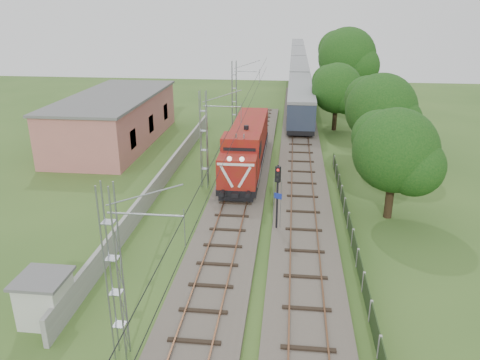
# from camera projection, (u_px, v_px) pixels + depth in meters

# --- Properties ---
(ground) EXTENTS (140.00, 140.00, 0.00)m
(ground) POSITION_uv_depth(u_px,v_px,m) (219.00, 263.00, 27.45)
(ground) COLOR #32541F
(ground) RESTS_ON ground
(track_main) EXTENTS (4.20, 70.00, 0.45)m
(track_main) POSITION_uv_depth(u_px,v_px,m) (234.00, 211.00, 33.89)
(track_main) COLOR #6B6054
(track_main) RESTS_ON ground
(track_side) EXTENTS (4.20, 80.00, 0.45)m
(track_side) POSITION_uv_depth(u_px,v_px,m) (301.00, 158.00, 45.46)
(track_side) COLOR #6B6054
(track_side) RESTS_ON ground
(catenary) EXTENTS (3.31, 70.00, 8.00)m
(catenary) POSITION_uv_depth(u_px,v_px,m) (205.00, 140.00, 37.47)
(catenary) COLOR gray
(catenary) RESTS_ON ground
(boundary_wall) EXTENTS (0.25, 40.00, 1.50)m
(boundary_wall) POSITION_uv_depth(u_px,v_px,m) (164.00, 177.00, 39.01)
(boundary_wall) COLOR #9E9E99
(boundary_wall) RESTS_ON ground
(station_building) EXTENTS (8.40, 20.40, 5.22)m
(station_building) POSITION_uv_depth(u_px,v_px,m) (115.00, 119.00, 50.37)
(station_building) COLOR #BD6C65
(station_building) RESTS_ON ground
(fence) EXTENTS (0.12, 32.00, 1.20)m
(fence) POSITION_uv_depth(u_px,v_px,m) (353.00, 238.00, 29.21)
(fence) COLOR black
(fence) RESTS_ON ground
(locomotive) EXTENTS (3.03, 17.33, 4.40)m
(locomotive) POSITION_uv_depth(u_px,v_px,m) (247.00, 146.00, 42.24)
(locomotive) COLOR black
(locomotive) RESTS_ON ground
(coach_rake) EXTENTS (3.22, 96.04, 3.72)m
(coach_rake) POSITION_uv_depth(u_px,v_px,m) (298.00, 64.00, 95.31)
(coach_rake) COLOR black
(coach_rake) RESTS_ON ground
(signal_post) EXTENTS (0.50, 0.40, 4.71)m
(signal_post) POSITION_uv_depth(u_px,v_px,m) (278.00, 187.00, 30.05)
(signal_post) COLOR black
(signal_post) RESTS_ON ground
(relay_hut) EXTENTS (2.34, 2.34, 2.40)m
(relay_hut) POSITION_uv_depth(u_px,v_px,m) (45.00, 298.00, 22.15)
(relay_hut) COLOR beige
(relay_hut) RESTS_ON ground
(tree_a) EXTENTS (6.08, 5.79, 7.88)m
(tree_a) POSITION_uv_depth(u_px,v_px,m) (396.00, 151.00, 31.67)
(tree_a) COLOR #362816
(tree_a) RESTS_ON ground
(tree_b) EXTENTS (6.66, 6.34, 8.63)m
(tree_b) POSITION_uv_depth(u_px,v_px,m) (382.00, 110.00, 41.87)
(tree_b) COLOR #362816
(tree_b) RESTS_ON ground
(tree_c) EXTENTS (6.13, 5.84, 7.94)m
(tree_c) POSITION_uv_depth(u_px,v_px,m) (337.00, 89.00, 54.57)
(tree_c) COLOR #362816
(tree_c) RESTS_ON ground
(tree_d) EXTENTS (8.68, 8.27, 11.25)m
(tree_d) POSITION_uv_depth(u_px,v_px,m) (348.00, 57.00, 67.34)
(tree_d) COLOR #362816
(tree_d) RESTS_ON ground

